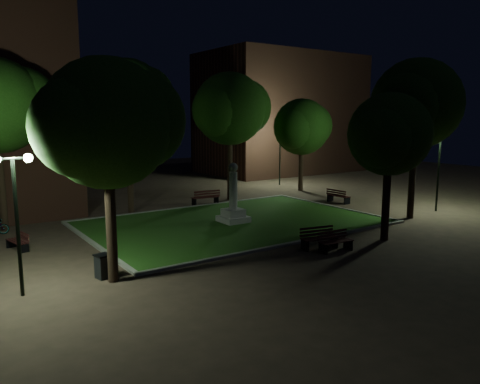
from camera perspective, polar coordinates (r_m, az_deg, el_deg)
The scene contains 20 objects.
ground at distance 23.74m, azimuth 1.87°, elevation -4.70°, with size 80.00×80.00×0.00m, color #433226.
lawn at distance 25.32m, azimuth -0.82°, elevation -3.72°, with size 15.00×10.00×0.08m, color #255116.
lawn_kerb at distance 25.32m, azimuth -0.82°, elevation -3.68°, with size 15.40×10.40×0.12m.
monument at distance 25.14m, azimuth -0.82°, elevation -1.68°, with size 1.40×1.40×3.20m.
building_far at distance 49.90m, azimuth 4.97°, elevation 9.46°, with size 16.00×10.00×12.00m, color #4F2A1E.
tree_west at distance 16.25m, azimuth -15.60°, elevation 8.03°, with size 5.38×4.39×7.65m.
tree_north_wl at distance 27.92m, azimuth -13.39°, elevation 11.02°, with size 5.52×4.51×8.98m.
tree_north_er at distance 32.22m, azimuth -1.09°, elevation 10.10°, with size 6.06×4.95×8.70m.
tree_ne at distance 36.39m, azimuth 7.66°, elevation 7.87°, with size 5.27×4.30×7.08m.
tree_east at distance 27.84m, azimuth 20.87°, elevation 9.99°, with size 6.06×4.95×8.86m.
tree_se at distance 22.33m, azimuth 17.91°, elevation 6.70°, with size 4.61×3.76×6.79m.
lamppost_sw at distance 16.10m, azimuth -25.71°, elevation -0.70°, with size 1.18×0.28×4.55m.
lamppost_se at distance 30.52m, azimuth 23.13°, elevation 3.90°, with size 1.18×0.28×4.73m.
lamppost_ne at distance 39.40m, azimuth 4.91°, elevation 5.42°, with size 1.18×0.28×4.52m.
bench_near_left at distance 20.47m, azimuth 11.51°, elevation -5.97°, with size 1.61×0.71×0.86m.
bench_near_right at distance 20.76m, azimuth 9.59°, elevation -5.61°, with size 1.77×0.90×0.92m.
bench_left_side at distance 22.38m, azimuth -25.39°, elevation -5.49°, with size 0.75×1.47×0.77m.
bench_right_side at distance 31.89m, azimuth 11.86°, elevation -0.54°, with size 0.66×1.68×0.91m.
bench_far_side at distance 30.45m, azimuth -4.21°, elevation -0.74°, with size 1.87×0.81×1.00m.
trash_bin at distance 17.47m, azimuth -16.35°, elevation -8.65°, with size 0.60×0.60×0.87m.
Camera 1 is at (-13.70, -18.55, 5.66)m, focal length 35.00 mm.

